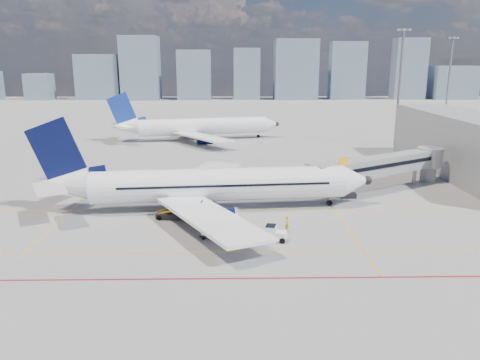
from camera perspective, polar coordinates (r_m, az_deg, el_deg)
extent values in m
plane|color=gray|center=(53.07, -1.77, -6.20)|extent=(420.00, 420.00, 0.00)
cube|color=#E1AA0B|center=(60.63, -1.69, -3.56)|extent=(60.00, 0.18, 0.01)
cube|color=#E1AA0B|center=(47.49, -1.85, -8.73)|extent=(80.00, 0.15, 0.01)
cube|color=#E1AA0B|center=(56.53, 12.65, -5.25)|extent=(0.15, 28.00, 0.01)
cube|color=#E1AA0B|center=(64.06, -19.91, -3.45)|extent=(0.15, 30.00, 0.01)
cube|color=maroon|center=(42.03, -1.96, -11.92)|extent=(90.00, 0.25, 0.01)
cube|color=#92969A|center=(70.84, 16.67, 1.71)|extent=(20.84, 13.93, 2.60)
cube|color=black|center=(70.80, 16.68, 1.87)|extent=(20.52, 13.82, 0.55)
cube|color=#92969A|center=(63.13, 9.91, 0.62)|extent=(4.49, 4.56, 3.00)
cube|color=black|center=(67.13, 13.03, -1.85)|extent=(2.20, 1.00, 0.70)
cylinder|color=gray|center=(66.77, 13.09, -0.74)|extent=(0.56, 0.56, 2.70)
cylinder|color=gray|center=(77.06, 20.50, 0.90)|extent=(0.60, 0.60, 3.90)
cylinder|color=#92969A|center=(79.62, 22.12, 2.59)|extent=(4.00, 4.00, 3.00)
cylinder|color=gray|center=(80.00, 21.99, 1.23)|extent=(2.40, 2.40, 3.90)
cube|color=#E1AA0B|center=(63.14, 12.51, 2.17)|extent=(1.26, 0.82, 1.20)
cube|color=#92969A|center=(86.38, 26.06, 3.78)|extent=(10.00, 42.00, 10.00)
cube|color=black|center=(84.31, 23.15, 3.85)|extent=(0.25, 40.00, 4.50)
cylinder|color=gray|center=(111.34, 18.82, 10.39)|extent=(0.56, 0.56, 25.00)
cube|color=gray|center=(111.37, 19.36, 16.91)|extent=(3.20, 0.40, 0.50)
cube|color=silver|center=(110.74, 18.80, 16.97)|extent=(0.60, 0.15, 0.35)
cube|color=silver|center=(111.14, 19.41, 16.91)|extent=(0.60, 0.15, 0.35)
cube|color=silver|center=(111.55, 20.01, 16.85)|extent=(0.60, 0.15, 0.35)
cylinder|color=gray|center=(153.93, 24.07, 10.79)|extent=(0.56, 0.56, 25.00)
cube|color=gray|center=(153.96, 24.56, 15.49)|extent=(3.20, 0.40, 0.50)
cube|color=silver|center=(153.23, 24.18, 15.54)|extent=(0.60, 0.15, 0.35)
cube|color=silver|center=(153.73, 24.60, 15.49)|extent=(0.60, 0.15, 0.35)
cube|color=silver|center=(154.24, 25.02, 15.44)|extent=(0.60, 0.15, 0.35)
cube|color=slate|center=(258.49, -23.26, 10.41)|extent=(12.17, 10.27, 12.77)
cube|color=slate|center=(248.74, -16.82, 11.91)|extent=(21.22, 11.69, 22.04)
cube|color=slate|center=(243.93, -12.03, 13.20)|extent=(17.86, 15.94, 30.78)
cube|color=slate|center=(240.52, -5.60, 12.63)|extent=(16.25, 12.25, 24.13)
cube|color=slate|center=(239.93, 0.82, 12.80)|extent=(13.07, 8.48, 25.09)
cube|color=slate|center=(241.93, 6.78, 13.23)|extent=(21.07, 14.97, 29.37)
cube|color=slate|center=(246.78, 12.95, 12.86)|extent=(17.49, 8.04, 28.21)
cube|color=slate|center=(255.91, 19.89, 12.62)|extent=(15.76, 9.20, 29.94)
cube|color=slate|center=(265.03, 24.51, 10.76)|extent=(21.54, 13.16, 16.50)
cylinder|color=white|center=(59.81, -2.49, -0.53)|extent=(32.52, 6.98, 4.20)
cone|color=white|center=(63.49, 14.02, -0.07)|extent=(4.22, 4.52, 4.20)
sphere|color=black|center=(64.01, 15.29, -0.04)|extent=(1.28, 1.28, 1.18)
cone|color=white|center=(61.69, -20.96, -0.45)|extent=(7.22, 4.78, 4.20)
cube|color=black|center=(62.88, 12.85, 0.41)|extent=(1.75, 1.75, 0.48)
cube|color=white|center=(69.40, -4.32, 0.54)|extent=(11.09, 18.61, 0.62)
cube|color=white|center=(50.80, -3.60, -4.61)|extent=(13.50, 18.25, 0.62)
cylinder|color=#070D38|center=(66.45, -3.27, -1.26)|extent=(4.07, 2.80, 2.47)
cylinder|color=#070D38|center=(54.54, -2.61, -4.75)|extent=(4.07, 2.80, 2.47)
cylinder|color=silver|center=(66.57, -1.51, -1.21)|extent=(0.60, 2.56, 2.54)
cylinder|color=silver|center=(54.69, -0.47, -4.68)|extent=(0.60, 2.56, 2.54)
cube|color=#070D38|center=(60.92, -21.27, 2.93)|extent=(7.38, 0.98, 9.18)
cube|color=#070D38|center=(60.81, -18.71, 0.64)|extent=(6.08, 0.85, 2.32)
cube|color=white|center=(64.95, -20.61, 0.63)|extent=(4.85, 6.71, 0.24)
cube|color=white|center=(58.51, -22.24, -0.95)|extent=(5.61, 6.83, 0.24)
cylinder|color=gray|center=(63.00, 10.85, -2.28)|extent=(0.30, 0.30, 1.80)
cylinder|color=black|center=(63.14, 10.83, -2.73)|extent=(0.78, 0.34, 0.76)
cylinder|color=gray|center=(63.12, -3.60, -2.10)|extent=(0.35, 0.35, 1.60)
cylinder|color=black|center=(63.20, -3.60, -2.37)|extent=(1.05, 0.73, 1.00)
cylinder|color=gray|center=(57.77, -3.35, -3.66)|extent=(0.35, 0.35, 1.60)
cylinder|color=black|center=(57.87, -3.35, -3.94)|extent=(1.05, 0.73, 1.00)
cube|color=black|center=(61.77, -2.12, 0.26)|extent=(26.38, 2.39, 0.28)
cube|color=black|center=(57.76, -1.83, -0.73)|extent=(26.38, 2.39, 0.28)
cylinder|color=white|center=(114.52, -4.52, 6.55)|extent=(31.06, 10.45, 4.02)
cone|color=white|center=(118.37, 3.85, 6.81)|extent=(4.47, 4.71, 4.02)
sphere|color=black|center=(118.80, 4.52, 6.83)|extent=(1.35, 1.35, 1.13)
cone|color=white|center=(113.15, -14.01, 6.37)|extent=(7.29, 5.32, 4.02)
cube|color=black|center=(117.91, 3.22, 7.07)|extent=(1.84, 1.84, 0.46)
cube|color=white|center=(123.55, -5.89, 6.56)|extent=(8.74, 17.74, 0.59)
cube|color=white|center=(105.37, -4.56, 5.27)|extent=(14.37, 16.89, 0.59)
cylinder|color=#070D38|center=(120.63, -5.18, 5.78)|extent=(4.13, 3.10, 2.37)
cylinder|color=#070D38|center=(108.95, -4.28, 4.89)|extent=(4.13, 3.10, 2.37)
cylinder|color=silver|center=(120.92, -4.26, 5.82)|extent=(0.87, 2.45, 2.43)
cylinder|color=silver|center=(109.27, -3.26, 4.93)|extent=(0.87, 2.45, 2.43)
cube|color=navy|center=(112.74, -14.12, 8.16)|extent=(6.97, 1.81, 8.79)
cube|color=navy|center=(113.01, -12.78, 6.98)|extent=(5.75, 1.53, 2.22)
cube|color=white|center=(116.38, -14.21, 6.75)|extent=(4.03, 6.21, 0.23)
cube|color=white|center=(109.84, -14.25, 6.32)|extent=(5.80, 6.51, 0.23)
cylinder|color=black|center=(117.39, -5.20, 5.34)|extent=(1.11, 0.85, 1.00)
cylinder|color=black|center=(112.16, -4.80, 4.94)|extent=(1.11, 0.85, 1.00)
cylinder|color=black|center=(117.83, 2.23, 5.36)|extent=(0.80, 0.43, 0.76)
cube|color=white|center=(50.13, 4.27, -6.74)|extent=(2.73, 1.92, 0.90)
cube|color=white|center=(49.96, 3.77, -5.97)|extent=(1.41, 1.53, 0.68)
cube|color=black|center=(49.88, 3.78, -5.73)|extent=(1.29, 1.45, 0.39)
cylinder|color=black|center=(49.81, 3.12, -7.23)|extent=(0.67, 0.40, 0.63)
cylinder|color=black|center=(50.94, 3.37, -6.74)|extent=(0.67, 0.40, 0.63)
cylinder|color=black|center=(49.55, 5.19, -7.39)|extent=(0.67, 0.40, 0.63)
cylinder|color=black|center=(50.69, 5.39, -6.88)|extent=(0.67, 0.40, 0.63)
cube|color=black|center=(50.90, -2.58, -6.71)|extent=(4.20, 2.50, 0.20)
cube|color=white|center=(50.78, -3.67, -5.61)|extent=(1.99, 1.94, 1.69)
cube|color=white|center=(50.36, -1.50, -5.76)|extent=(1.99, 1.94, 1.69)
cylinder|color=black|center=(50.62, -4.47, -7.07)|extent=(0.37, 0.22, 0.35)
cylinder|color=black|center=(52.00, -4.03, -6.47)|extent=(0.37, 0.22, 0.35)
cylinder|color=black|center=(49.96, -1.05, -7.32)|extent=(0.37, 0.22, 0.35)
cylinder|color=black|center=(51.35, -0.71, -6.71)|extent=(0.37, 0.22, 0.35)
cube|color=black|center=(57.36, -8.14, -4.30)|extent=(4.19, 1.92, 0.67)
cube|color=black|center=(56.87, -7.42, -3.37)|extent=(5.85, 1.65, 1.77)
cube|color=#E1AA0B|center=(57.36, -7.30, -3.21)|extent=(5.76, 0.78, 1.85)
cube|color=#E1AA0B|center=(56.38, -7.54, -3.53)|extent=(5.76, 0.78, 1.85)
cylinder|color=black|center=(57.17, -9.80, -4.58)|extent=(0.60, 0.30, 0.58)
cylinder|color=black|center=(58.40, -9.45, -4.16)|extent=(0.60, 0.30, 0.58)
cylinder|color=black|center=(56.44, -6.77, -4.72)|extent=(0.60, 0.30, 0.58)
cylinder|color=black|center=(57.68, -6.49, -4.29)|extent=(0.60, 0.30, 0.58)
imported|color=gold|center=(52.61, 5.78, -5.36)|extent=(0.47, 0.70, 1.90)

